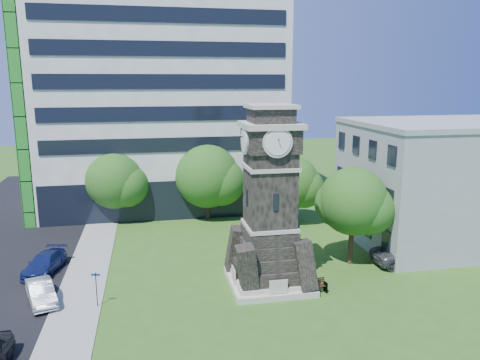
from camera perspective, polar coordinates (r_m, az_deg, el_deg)
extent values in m
plane|color=#365A19|center=(30.65, -1.14, -14.52)|extent=(160.00, 160.00, 0.00)
cube|color=gray|center=(35.14, -18.42, -11.51)|extent=(3.00, 70.00, 0.06)
cube|color=beige|center=(32.92, 3.51, -12.20)|extent=(5.40, 5.40, 0.40)
cube|color=beige|center=(32.77, 3.52, -11.64)|extent=(4.80, 4.80, 0.30)
cube|color=black|center=(30.72, 3.67, -0.21)|extent=(3.00, 3.00, 6.40)
cube|color=beige|center=(31.49, 3.60, -5.55)|extent=(3.25, 3.25, 0.25)
cube|color=beige|center=(30.52, 3.70, 1.63)|extent=(3.25, 3.25, 0.25)
cube|color=black|center=(29.52, 4.40, -2.72)|extent=(0.35, 0.08, 1.10)
cube|color=black|center=(30.25, 3.74, 4.98)|extent=(3.30, 3.30, 1.60)
cube|color=beige|center=(30.15, 3.77, 6.68)|extent=(3.70, 3.70, 0.35)
cylinder|color=white|center=(28.55, 4.65, 4.55)|extent=(1.56, 0.06, 1.56)
cylinder|color=white|center=(29.85, 0.45, 4.91)|extent=(0.06, 1.56, 1.56)
cube|color=black|center=(30.10, 3.78, 7.82)|extent=(2.60, 2.60, 0.90)
cube|color=beige|center=(30.06, 3.80, 8.96)|extent=(3.00, 3.00, 0.25)
cube|color=white|center=(53.04, -9.50, 12.20)|extent=(25.00, 15.00, 28.00)
cube|color=black|center=(47.31, -8.72, -2.43)|extent=(24.50, 0.80, 4.00)
cube|color=#9B9EA0|center=(43.73, 23.58, -0.46)|extent=(15.00, 12.00, 10.00)
cube|color=#9B9EA0|center=(43.00, 24.16, 6.32)|extent=(15.20, 12.20, 0.40)
imported|color=#A7ABAF|center=(32.68, -23.09, -12.48)|extent=(2.72, 4.32, 1.34)
imported|color=navy|center=(37.35, -22.72, -9.36)|extent=(2.92, 4.95, 1.35)
imported|color=#48494D|center=(38.11, 19.84, -8.53)|extent=(5.60, 2.62, 1.55)
cube|color=black|center=(31.55, 7.36, -13.09)|extent=(0.06, 0.46, 0.72)
cube|color=black|center=(32.11, 10.38, -12.73)|extent=(0.06, 0.46, 0.72)
cube|color=#351912|center=(31.77, 8.89, -12.74)|extent=(1.84, 0.49, 0.04)
cube|color=#351912|center=(31.85, 8.77, -12.11)|extent=(1.84, 0.04, 0.41)
cylinder|color=black|center=(30.77, -17.09, -12.67)|extent=(0.05, 0.05, 2.24)
cube|color=navy|center=(30.38, -17.21, -10.98)|extent=(0.54, 0.04, 0.13)
cylinder|color=#332114|center=(47.88, -14.82, -3.49)|extent=(0.35, 0.35, 2.43)
sphere|color=#2F5F1C|center=(47.19, -15.02, -0.01)|extent=(5.64, 5.64, 5.64)
sphere|color=#2F5F1C|center=(46.67, -13.65, -0.66)|extent=(4.23, 4.23, 4.23)
sphere|color=#2F5F1C|center=(48.01, -16.12, -0.20)|extent=(3.95, 3.95, 3.95)
cylinder|color=#332114|center=(47.44, -3.94, -3.19)|extent=(0.41, 0.41, 2.53)
sphere|color=#2F6B1F|center=(46.72, -3.99, 0.46)|extent=(6.36, 6.36, 6.36)
sphere|color=#2F6B1F|center=(46.38, -2.33, -0.22)|extent=(4.77, 4.77, 4.77)
sphere|color=#2F6B1F|center=(47.43, -5.44, 0.27)|extent=(4.45, 4.45, 4.45)
cylinder|color=#332114|center=(46.07, 6.28, -3.81)|extent=(0.37, 0.37, 2.36)
sphere|color=#2C691F|center=(45.37, 6.36, -0.30)|extent=(5.19, 5.19, 5.19)
sphere|color=#2C691F|center=(45.31, 7.80, -0.95)|extent=(3.90, 3.90, 3.90)
sphere|color=#2C691F|center=(45.78, 5.03, -0.50)|extent=(3.64, 3.64, 3.64)
cylinder|color=#332114|center=(36.83, 13.36, -7.77)|extent=(0.38, 0.38, 2.85)
sphere|color=#3A6B1F|center=(35.82, 13.63, -2.52)|extent=(5.11, 5.11, 5.11)
sphere|color=#3A6B1F|center=(35.95, 15.41, -3.48)|extent=(3.84, 3.84, 3.84)
sphere|color=#3A6B1F|center=(36.10, 11.89, -2.84)|extent=(3.58, 3.58, 3.58)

